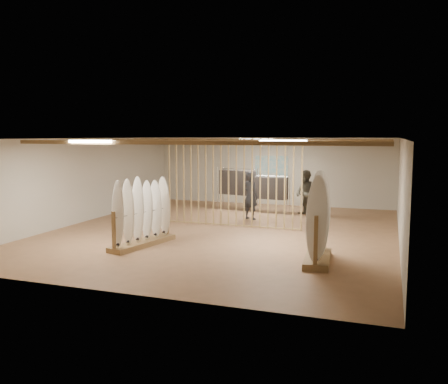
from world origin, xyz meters
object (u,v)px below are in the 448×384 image
(shopper_b, at_px, (306,190))
(shopper_a, at_px, (250,193))
(rack_right, at_px, (318,233))
(clothing_rack_a, at_px, (237,183))
(clothing_rack_b, at_px, (271,188))
(rack_left, at_px, (142,223))

(shopper_b, bearing_deg, shopper_a, -96.32)
(rack_right, xyz_separation_m, clothing_rack_a, (-4.09, 6.68, 0.40))
(clothing_rack_a, relative_size, shopper_b, 0.88)
(shopper_a, relative_size, shopper_b, 0.99)
(clothing_rack_a, bearing_deg, rack_right, -45.43)
(rack_right, bearing_deg, shopper_a, 117.27)
(clothing_rack_b, bearing_deg, clothing_rack_a, 175.59)
(clothing_rack_a, xyz_separation_m, shopper_a, (1.05, -1.82, -0.14))
(clothing_rack_a, xyz_separation_m, shopper_b, (2.74, -0.45, -0.14))
(rack_left, bearing_deg, rack_right, 10.94)
(rack_right, bearing_deg, clothing_rack_b, 107.97)
(clothing_rack_b, xyz_separation_m, shopper_a, (-0.35, -1.57, -0.00))
(rack_right, distance_m, clothing_rack_a, 7.84)
(rack_right, relative_size, clothing_rack_a, 1.21)
(rack_left, height_order, shopper_b, shopper_b)
(clothing_rack_b, height_order, shopper_a, shopper_a)
(rack_left, xyz_separation_m, shopper_b, (3.25, 6.12, 0.33))
(clothing_rack_a, height_order, clothing_rack_b, clothing_rack_a)
(rack_left, height_order, clothing_rack_a, rack_left)
(rack_left, bearing_deg, shopper_b, 74.32)
(rack_right, height_order, clothing_rack_b, rack_right)
(shopper_a, height_order, shopper_b, shopper_b)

